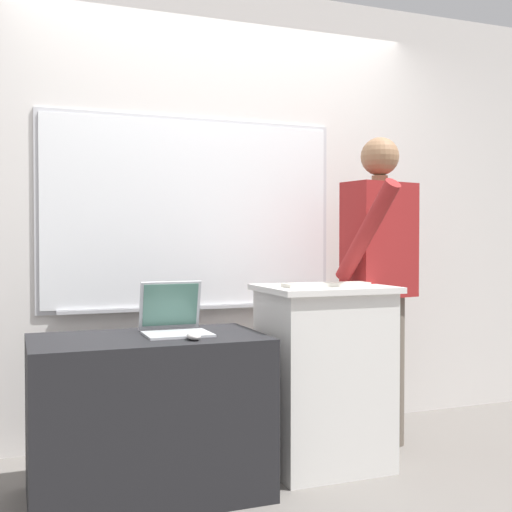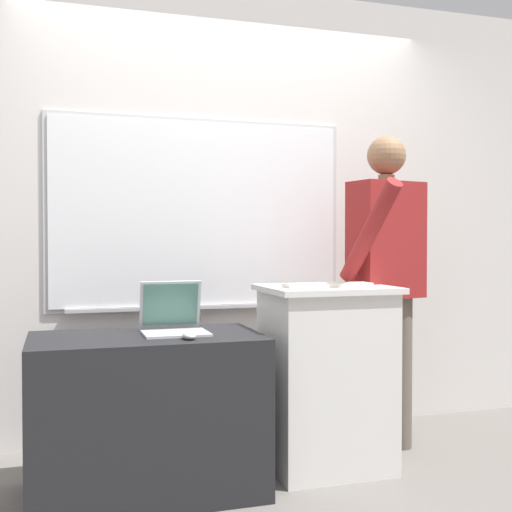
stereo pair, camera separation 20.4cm
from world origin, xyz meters
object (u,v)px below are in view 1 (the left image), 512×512
Objects in this scene: laptop at (173,317)px; wireless_keyboard at (326,285)px; side_desk at (148,416)px; person_presenter at (380,269)px; computer_mouse_by_laptop at (194,336)px; lectern_podium at (324,375)px.

laptop reaches higher than wireless_keyboard.
side_desk is 1.52m from person_presenter.
computer_mouse_by_laptop is (0.03, -0.25, -0.06)m from laptop.
laptop is at bearing 174.33° from wireless_keyboard.
side_desk is at bearing -176.41° from lectern_podium.
side_desk is at bearing 179.43° from wireless_keyboard.
lectern_podium is 0.94m from side_desk.
side_desk is 0.47m from laptop.
person_presenter reaches higher than computer_mouse_by_laptop.
lectern_podium is at bearing 17.35° from computer_mouse_by_laptop.
person_presenter reaches higher than lectern_podium.
wireless_keyboard is at bearing -166.62° from person_presenter.
lectern_podium is 0.89× the size of side_desk.
side_desk is at bearing 132.72° from computer_mouse_by_laptop.
side_desk is at bearing -153.34° from laptop.
laptop is 3.03× the size of computer_mouse_by_laptop.
side_desk is 10.58× the size of computer_mouse_by_laptop.
wireless_keyboard is at bearing 13.00° from computer_mouse_by_laptop.
wireless_keyboard is (-0.02, -0.07, 0.48)m from lectern_podium.
person_presenter is (1.36, 0.20, 0.65)m from side_desk.
lectern_podium is 0.71m from person_presenter.
wireless_keyboard reaches higher than lectern_podium.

